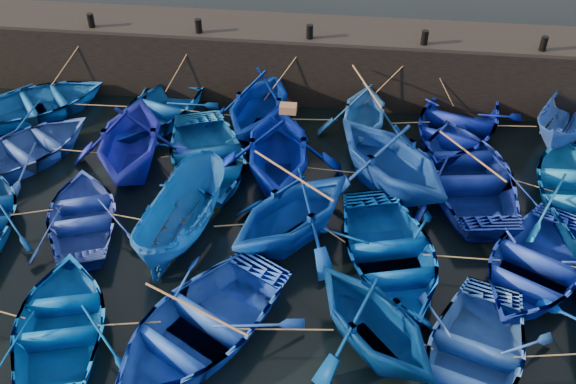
# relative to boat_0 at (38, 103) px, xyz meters

# --- Properties ---
(ground) EXTENTS (120.00, 120.00, 0.00)m
(ground) POSITION_rel_boat_0_xyz_m (9.70, -7.52, -0.51)
(ground) COLOR black
(ground) RESTS_ON ground
(quay_wall) EXTENTS (26.00, 2.50, 2.50)m
(quay_wall) POSITION_rel_boat_0_xyz_m (9.70, 2.98, 0.74)
(quay_wall) COLOR black
(quay_wall) RESTS_ON ground
(quay_top) EXTENTS (26.00, 2.50, 0.12)m
(quay_top) POSITION_rel_boat_0_xyz_m (9.70, 2.98, 2.05)
(quay_top) COLOR black
(quay_top) RESTS_ON quay_wall
(bollard_0) EXTENTS (0.24, 0.24, 0.50)m
(bollard_0) POSITION_rel_boat_0_xyz_m (1.70, 2.08, 2.36)
(bollard_0) COLOR black
(bollard_0) RESTS_ON quay_top
(bollard_1) EXTENTS (0.24, 0.24, 0.50)m
(bollard_1) POSITION_rel_boat_0_xyz_m (5.70, 2.08, 2.36)
(bollard_1) COLOR black
(bollard_1) RESTS_ON quay_top
(bollard_2) EXTENTS (0.24, 0.24, 0.50)m
(bollard_2) POSITION_rel_boat_0_xyz_m (9.70, 2.08, 2.36)
(bollard_2) COLOR black
(bollard_2) RESTS_ON quay_top
(bollard_3) EXTENTS (0.24, 0.24, 0.50)m
(bollard_3) POSITION_rel_boat_0_xyz_m (13.70, 2.08, 2.36)
(bollard_3) COLOR black
(bollard_3) RESTS_ON quay_top
(bollard_4) EXTENTS (0.24, 0.24, 0.50)m
(bollard_4) POSITION_rel_boat_0_xyz_m (17.70, 2.08, 2.36)
(bollard_4) COLOR black
(bollard_4) RESTS_ON quay_top
(boat_0) EXTENTS (6.08, 5.87, 1.03)m
(boat_0) POSITION_rel_boat_0_xyz_m (0.00, 0.00, 0.00)
(boat_0) COLOR #0B4EA8
(boat_0) RESTS_ON ground
(boat_1) EXTENTS (4.65, 5.50, 0.97)m
(boat_1) POSITION_rel_boat_0_xyz_m (4.42, 0.09, -0.03)
(boat_1) COLOR #084695
(boat_1) RESTS_ON ground
(boat_2) EXTENTS (4.50, 4.99, 2.32)m
(boat_2) POSITION_rel_boat_0_xyz_m (8.16, -0.08, 0.64)
(boat_2) COLOR #00238D
(boat_2) RESTS_ON ground
(boat_3) EXTENTS (3.32, 3.80, 1.93)m
(boat_3) POSITION_rel_boat_0_xyz_m (11.81, 0.08, 0.45)
(boat_3) COLOR blue
(boat_3) RESTS_ON ground
(boat_4) EXTENTS (5.64, 6.65, 1.17)m
(boat_4) POSITION_rel_boat_0_xyz_m (15.00, 0.33, 0.07)
(boat_4) COLOR #04127F
(boat_4) RESTS_ON ground
(boat_5) EXTENTS (3.24, 4.41, 1.60)m
(boat_5) POSITION_rel_boat_0_xyz_m (18.62, 0.48, 0.29)
(boat_5) COLOR blue
(boat_5) RESTS_ON ground
(boat_6) EXTENTS (5.38, 5.72, 0.97)m
(boat_6) POSITION_rel_boat_0_xyz_m (0.87, -2.80, -0.03)
(boat_6) COLOR #234591
(boat_6) RESTS_ON ground
(boat_7) EXTENTS (4.74, 5.30, 2.51)m
(boat_7) POSITION_rel_boat_0_xyz_m (4.49, -2.85, 0.74)
(boat_7) COLOR #111A96
(boat_7) RESTS_ON ground
(boat_8) EXTENTS (5.38, 6.24, 1.09)m
(boat_8) POSITION_rel_boat_0_xyz_m (6.88, -2.64, 0.03)
(boat_8) COLOR #0B5195
(boat_8) RESTS_ON ground
(boat_9) EXTENTS (4.82, 5.39, 2.54)m
(boat_9) POSITION_rel_boat_0_xyz_m (9.22, -2.85, 0.76)
(boat_9) COLOR #00168E
(boat_9) RESTS_ON ground
(boat_10) EXTENTS (6.36, 6.45, 2.57)m
(boat_10) POSITION_rel_boat_0_xyz_m (12.68, -2.93, 0.77)
(boat_10) COLOR #0E3E96
(boat_10) RESTS_ON ground
(boat_11) EXTENTS (4.92, 6.29, 1.19)m
(boat_11) POSITION_rel_boat_0_xyz_m (15.12, -2.53, 0.08)
(boat_11) COLOR navy
(boat_11) RESTS_ON ground
(boat_14) EXTENTS (4.34, 5.05, 0.88)m
(boat_14) POSITION_rel_boat_0_xyz_m (3.91, -5.76, -0.07)
(boat_14) COLOR #213A9B
(boat_14) RESTS_ON ground
(boat_15) EXTENTS (2.49, 4.65, 1.71)m
(boat_15) POSITION_rel_boat_0_xyz_m (6.90, -5.93, 0.34)
(boat_15) COLOR #11519C
(boat_15) RESTS_ON ground
(boat_16) EXTENTS (5.69, 5.78, 2.30)m
(boat_16) POSITION_rel_boat_0_xyz_m (9.97, -5.63, 0.64)
(boat_16) COLOR #043495
(boat_16) RESTS_ON ground
(boat_17) EXTENTS (4.87, 5.87, 1.05)m
(boat_17) POSITION_rel_boat_0_xyz_m (12.68, -6.38, 0.01)
(boat_17) COLOR #0141A1
(boat_17) RESTS_ON ground
(boat_18) EXTENTS (5.58, 6.13, 1.04)m
(boat_18) POSITION_rel_boat_0_xyz_m (16.48, -6.34, 0.01)
(boat_18) COLOR #1330B7
(boat_18) RESTS_ON ground
(boat_21) EXTENTS (4.48, 5.39, 0.97)m
(boat_21) POSITION_rel_boat_0_xyz_m (4.90, -9.73, -0.03)
(boat_21) COLOR #004AA5
(boat_21) RESTS_ON ground
(boat_22) EXTENTS (6.02, 6.55, 1.11)m
(boat_22) POSITION_rel_boat_0_xyz_m (8.15, -9.44, 0.04)
(boat_22) COLOR blue
(boat_22) RESTS_ON ground
(boat_23) EXTENTS (5.21, 5.28, 2.10)m
(boat_23) POSITION_rel_boat_0_xyz_m (12.26, -9.19, 0.54)
(boat_23) COLOR navy
(boat_23) RESTS_ON ground
(boat_24) EXTENTS (4.60, 5.45, 0.96)m
(boat_24) POSITION_rel_boat_0_xyz_m (14.56, -9.49, -0.03)
(boat_24) COLOR blue
(boat_24) RESTS_ON ground
(wooden_crate) EXTENTS (0.50, 0.35, 0.25)m
(wooden_crate) POSITION_rel_boat_0_xyz_m (9.52, -2.85, 2.15)
(wooden_crate) COLOR #8B603C
(wooden_crate) RESTS_ON boat_9
(mooring_ropes) EXTENTS (18.66, 11.75, 2.10)m
(mooring_ropes) POSITION_rel_boat_0_xyz_m (9.64, -2.49, 0.37)
(mooring_ropes) COLOR tan
(mooring_ropes) RESTS_ON ground
(loose_oars) EXTENTS (9.23, 11.61, 1.25)m
(loose_oars) POSITION_rel_boat_0_xyz_m (11.26, -4.38, 1.15)
(loose_oars) COLOR #99724C
(loose_oars) RESTS_ON ground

